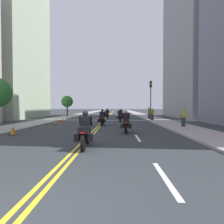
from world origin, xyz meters
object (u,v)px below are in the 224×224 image
object	(u,v)px
motorcycle_2	(102,119)
pedestrian_0	(149,113)
motorcycle_5	(120,113)
traffic_light_near	(151,94)
motorcycle_3	(120,116)
traffic_cone_2	(56,121)
traffic_cone_0	(13,129)
motorcycle_0	(85,133)
motorcycle_4	(107,115)
traffic_cone_1	(63,119)
pedestrian_1	(183,117)
pedestrian_2	(152,114)
motorcycle_1	(126,123)
street_tree_1	(67,102)

from	to	relation	value
motorcycle_2	pedestrian_0	distance (m)	10.72
motorcycle_5	traffic_light_near	bearing A→B (deg)	-63.81
motorcycle_3	traffic_cone_2	xyz separation A→B (m)	(-6.49, -4.41, -0.28)
motorcycle_2	traffic_cone_0	xyz separation A→B (m)	(-5.15, -6.35, -0.26)
motorcycle_5	motorcycle_0	bearing A→B (deg)	-92.67
motorcycle_0	motorcycle_4	world-z (taller)	motorcycle_0
motorcycle_4	traffic_cone_1	xyz separation A→B (m)	(-4.80, -6.52, -0.31)
motorcycle_2	motorcycle_3	bearing A→B (deg)	72.34
motorcycle_0	traffic_cone_2	size ratio (longest dim) A/B	3.01
traffic_cone_0	pedestrian_1	size ratio (longest dim) A/B	0.43
motorcycle_0	traffic_cone_2	bearing A→B (deg)	111.81
pedestrian_2	motorcycle_3	bearing A→B (deg)	-1.82
motorcycle_4	traffic_light_near	size ratio (longest dim) A/B	0.42
motorcycle_4	motorcycle_0	bearing A→B (deg)	-89.56
pedestrian_1	traffic_cone_0	bearing A→B (deg)	26.10
motorcycle_2	pedestrian_2	world-z (taller)	pedestrian_2
traffic_cone_1	traffic_light_near	size ratio (longest dim) A/B	0.13
motorcycle_4	pedestrian_0	xyz separation A→B (m)	(6.05, -1.05, 0.26)
motorcycle_1	traffic_cone_1	world-z (taller)	motorcycle_1
pedestrian_1	motorcycle_0	bearing A→B (deg)	55.03
traffic_cone_2	street_tree_1	world-z (taller)	street_tree_1
motorcycle_4	motorcycle_5	size ratio (longest dim) A/B	0.94
pedestrian_1	pedestrian_2	world-z (taller)	pedestrian_1
motorcycle_0	traffic_cone_1	distance (m)	14.23
motorcycle_1	traffic_cone_0	bearing A→B (deg)	-169.90
motorcycle_1	pedestrian_1	size ratio (longest dim) A/B	1.18
pedestrian_0	motorcycle_4	bearing A→B (deg)	113.17
motorcycle_3	motorcycle_1	bearing A→B (deg)	-90.98
motorcycle_0	motorcycle_3	distance (m)	15.09
motorcycle_4	pedestrian_2	size ratio (longest dim) A/B	1.33
motorcycle_3	traffic_cone_1	world-z (taller)	motorcycle_3
traffic_light_near	pedestrian_0	size ratio (longest dim) A/B	2.93
motorcycle_2	motorcycle_3	distance (m)	5.34
motorcycle_3	motorcycle_5	bearing A→B (deg)	86.47
motorcycle_0	pedestrian_1	bearing A→B (deg)	46.69
traffic_cone_2	pedestrian_0	world-z (taller)	pedestrian_0
motorcycle_0	traffic_cone_1	world-z (taller)	motorcycle_0
motorcycle_1	motorcycle_4	size ratio (longest dim) A/B	1.00
pedestrian_2	pedestrian_0	bearing A→B (deg)	-107.12
pedestrian_0	motorcycle_3	bearing A→B (deg)	165.51
motorcycle_4	traffic_cone_0	bearing A→B (deg)	-107.25
motorcycle_3	traffic_cone_1	size ratio (longest dim) A/B	3.27
motorcycle_1	traffic_cone_0	xyz separation A→B (m)	(-7.17, -1.30, -0.28)
pedestrian_2	street_tree_1	size ratio (longest dim) A/B	0.42
traffic_light_near	pedestrian_0	xyz separation A→B (m)	(0.20, 2.45, -2.61)
traffic_cone_2	pedestrian_1	size ratio (longest dim) A/B	0.41
motorcycle_2	motorcycle_3	xyz separation A→B (m)	(1.82, 5.02, 0.00)
motorcycle_3	street_tree_1	xyz separation A→B (m)	(-9.41, 10.67, 2.13)
traffic_cone_1	pedestrian_1	bearing A→B (deg)	-24.05
motorcycle_0	street_tree_1	xyz separation A→B (m)	(-7.65, 25.66, 2.11)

